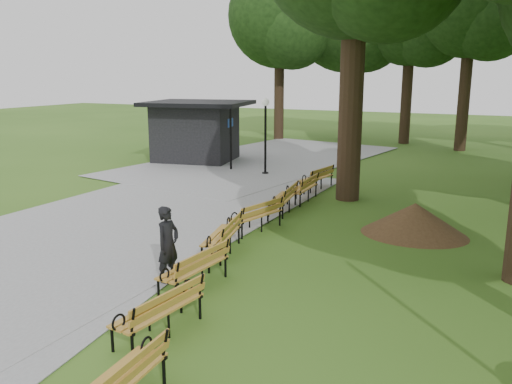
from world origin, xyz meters
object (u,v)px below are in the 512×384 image
at_px(bench_1, 158,310).
at_px(bench_2, 193,268).
at_px(dirt_mound, 415,219).
at_px(bench_6, 302,188).
at_px(person, 168,245).
at_px(bench_3, 221,236).
at_px(lamp_post, 265,120).
at_px(bench_5, 283,198).
at_px(bench_4, 256,215).
at_px(kiosk, 196,131).
at_px(bench_7, 316,178).

distance_m(bench_1, bench_2, 1.99).
xyz_separation_m(dirt_mound, bench_6, (-4.08, 2.33, 0.00)).
relative_size(person, bench_1, 0.86).
bearing_deg(bench_3, person, -15.76).
distance_m(lamp_post, bench_2, 12.55).
height_order(bench_2, bench_5, same).
bearing_deg(lamp_post, bench_3, -71.79).
relative_size(dirt_mound, bench_1, 1.26).
relative_size(person, dirt_mound, 0.68).
xyz_separation_m(bench_3, bench_4, (-0.05, 2.06, 0.00)).
bearing_deg(bench_6, lamp_post, -141.63).
bearing_deg(kiosk, bench_6, -46.79).
xyz_separation_m(person, lamp_post, (-3.07, 11.77, 1.51)).
height_order(kiosk, bench_1, kiosk).
height_order(dirt_mound, bench_2, bench_2).
xyz_separation_m(bench_2, bench_5, (-0.67, 6.36, 0.00)).
bearing_deg(bench_1, bench_4, -162.36).
relative_size(bench_5, bench_6, 1.00).
bearing_deg(bench_1, dirt_mound, 166.18).
distance_m(person, bench_7, 9.86).
bearing_deg(bench_5, bench_3, -5.71).
height_order(person, kiosk, kiosk).
height_order(person, bench_1, person).
distance_m(person, bench_3, 2.08).
distance_m(bench_2, bench_7, 9.95).
xyz_separation_m(bench_2, bench_6, (-0.61, 7.99, 0.00)).
bearing_deg(bench_7, kiosk, -106.66).
height_order(person, bench_4, person).
xyz_separation_m(bench_1, bench_7, (-1.28, 11.84, 0.00)).
bearing_deg(bench_4, bench_1, 24.87).
xyz_separation_m(bench_3, bench_5, (-0.15, 4.25, 0.00)).
bearing_deg(bench_7, bench_5, 11.57).
bearing_deg(bench_7, person, 10.62).
bearing_deg(person, lamp_post, 20.23).
relative_size(bench_2, bench_6, 1.00).
distance_m(lamp_post, bench_1, 14.51).
bearing_deg(bench_4, bench_2, 22.64).
bearing_deg(dirt_mound, bench_3, -138.40).
height_order(bench_3, bench_7, same).
xyz_separation_m(person, kiosk, (-7.68, 13.63, 0.66)).
bearing_deg(bench_5, bench_1, 0.38).
height_order(kiosk, bench_2, kiosk).
relative_size(dirt_mound, bench_7, 1.26).
relative_size(person, bench_2, 0.86).
height_order(bench_5, bench_7, same).
relative_size(lamp_post, dirt_mound, 1.36).
height_order(dirt_mound, bench_1, bench_1).
height_order(lamp_post, bench_1, lamp_post).
distance_m(dirt_mound, bench_6, 4.70).
xyz_separation_m(bench_3, bench_6, (-0.09, 5.88, 0.00)).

